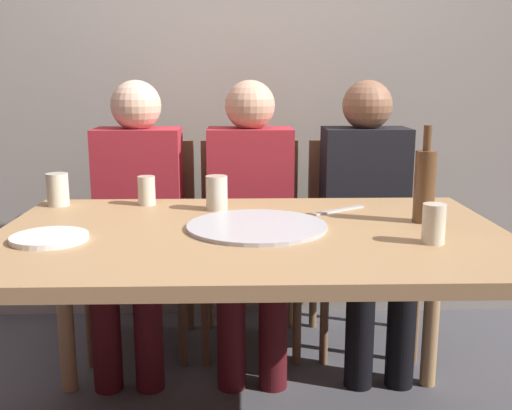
{
  "coord_description": "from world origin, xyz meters",
  "views": [
    {
      "loc": [
        -0.03,
        -1.73,
        1.18
      ],
      "look_at": [
        0.02,
        0.13,
        0.79
      ],
      "focal_mm": 42.36,
      "sensor_mm": 36.0,
      "label": 1
    }
  ],
  "objects_px": {
    "pizza_tray": "(257,226)",
    "chair_right": "(360,229)",
    "guest_by_wall": "(368,208)",
    "plate_stack": "(50,238)",
    "guest_in_sweater": "(137,210)",
    "chair_middle": "(250,230)",
    "wine_bottle": "(425,184)",
    "tumbler_near": "(147,191)",
    "tumbler_far": "(58,190)",
    "dining_table": "(252,255)",
    "short_glass": "(217,193)",
    "wine_glass": "(434,224)",
    "guest_in_beanie": "(251,209)",
    "chair_left": "(143,230)",
    "table_knife": "(339,210)"
  },
  "relations": [
    {
      "from": "chair_right",
      "to": "guest_in_sweater",
      "type": "relative_size",
      "value": 0.77
    },
    {
      "from": "short_glass",
      "to": "chair_middle",
      "type": "bearing_deg",
      "value": 78.25
    },
    {
      "from": "chair_middle",
      "to": "chair_left",
      "type": "bearing_deg",
      "value": 0.0
    },
    {
      "from": "wine_glass",
      "to": "guest_in_sweater",
      "type": "bearing_deg",
      "value": 137.47
    },
    {
      "from": "tumbler_near",
      "to": "chair_middle",
      "type": "relative_size",
      "value": 0.11
    },
    {
      "from": "short_glass",
      "to": "chair_right",
      "type": "xyz_separation_m",
      "value": [
        0.62,
        0.59,
        -0.28
      ]
    },
    {
      "from": "table_knife",
      "to": "chair_middle",
      "type": "distance_m",
      "value": 0.73
    },
    {
      "from": "wine_bottle",
      "to": "guest_by_wall",
      "type": "distance_m",
      "value": 0.67
    },
    {
      "from": "dining_table",
      "to": "chair_left",
      "type": "relative_size",
      "value": 1.68
    },
    {
      "from": "chair_middle",
      "to": "short_glass",
      "type": "bearing_deg",
      "value": 78.25
    },
    {
      "from": "guest_in_sweater",
      "to": "guest_in_beanie",
      "type": "distance_m",
      "value": 0.47
    },
    {
      "from": "dining_table",
      "to": "short_glass",
      "type": "relative_size",
      "value": 12.87
    },
    {
      "from": "dining_table",
      "to": "guest_in_sweater",
      "type": "xyz_separation_m",
      "value": [
        -0.47,
        0.73,
        -0.02
      ]
    },
    {
      "from": "dining_table",
      "to": "tumbler_near",
      "type": "relative_size",
      "value": 14.72
    },
    {
      "from": "plate_stack",
      "to": "chair_left",
      "type": "height_order",
      "value": "chair_left"
    },
    {
      "from": "tumbler_near",
      "to": "chair_right",
      "type": "height_order",
      "value": "chair_right"
    },
    {
      "from": "pizza_tray",
      "to": "chair_right",
      "type": "relative_size",
      "value": 0.47
    },
    {
      "from": "chair_right",
      "to": "guest_in_sweater",
      "type": "distance_m",
      "value": 0.99
    },
    {
      "from": "wine_bottle",
      "to": "plate_stack",
      "type": "distance_m",
      "value": 1.12
    },
    {
      "from": "plate_stack",
      "to": "chair_left",
      "type": "distance_m",
      "value": 1.01
    },
    {
      "from": "guest_in_beanie",
      "to": "guest_by_wall",
      "type": "bearing_deg",
      "value": -180.0
    },
    {
      "from": "short_glass",
      "to": "wine_bottle",
      "type": "bearing_deg",
      "value": -16.62
    },
    {
      "from": "tumbler_near",
      "to": "tumbler_far",
      "type": "distance_m",
      "value": 0.31
    },
    {
      "from": "guest_in_beanie",
      "to": "guest_by_wall",
      "type": "distance_m",
      "value": 0.49
    },
    {
      "from": "tumbler_far",
      "to": "short_glass",
      "type": "distance_m",
      "value": 0.57
    },
    {
      "from": "guest_by_wall",
      "to": "dining_table",
      "type": "bearing_deg",
      "value": 55.45
    },
    {
      "from": "wine_bottle",
      "to": "tumbler_far",
      "type": "bearing_deg",
      "value": 167.0
    },
    {
      "from": "pizza_tray",
      "to": "plate_stack",
      "type": "distance_m",
      "value": 0.59
    },
    {
      "from": "pizza_tray",
      "to": "guest_in_beanie",
      "type": "relative_size",
      "value": 0.36
    },
    {
      "from": "short_glass",
      "to": "guest_by_wall",
      "type": "xyz_separation_m",
      "value": [
        0.62,
        0.44,
        -0.15
      ]
    },
    {
      "from": "guest_by_wall",
      "to": "plate_stack",
      "type": "bearing_deg",
      "value": 37.68
    },
    {
      "from": "table_knife",
      "to": "tumbler_near",
      "type": "bearing_deg",
      "value": 134.81
    },
    {
      "from": "guest_in_sweater",
      "to": "chair_right",
      "type": "bearing_deg",
      "value": -171.11
    },
    {
      "from": "wine_glass",
      "to": "tumbler_near",
      "type": "bearing_deg",
      "value": 148.37
    },
    {
      "from": "dining_table",
      "to": "plate_stack",
      "type": "distance_m",
      "value": 0.58
    },
    {
      "from": "chair_middle",
      "to": "chair_right",
      "type": "bearing_deg",
      "value": -180.0
    },
    {
      "from": "wine_bottle",
      "to": "wine_glass",
      "type": "xyz_separation_m",
      "value": [
        -0.05,
        -0.24,
        -0.06
      ]
    },
    {
      "from": "guest_in_sweater",
      "to": "guest_in_beanie",
      "type": "xyz_separation_m",
      "value": [
        0.47,
        0.0,
        0.0
      ]
    },
    {
      "from": "guest_in_sweater",
      "to": "chair_middle",
      "type": "bearing_deg",
      "value": -162.3
    },
    {
      "from": "guest_in_sweater",
      "to": "wine_bottle",
      "type": "bearing_deg",
      "value": 147.68
    },
    {
      "from": "wine_bottle",
      "to": "chair_middle",
      "type": "relative_size",
      "value": 0.34
    },
    {
      "from": "tumbler_near",
      "to": "plate_stack",
      "type": "relative_size",
      "value": 0.48
    },
    {
      "from": "tumbler_far",
      "to": "table_knife",
      "type": "height_order",
      "value": "tumbler_far"
    },
    {
      "from": "wine_bottle",
      "to": "short_glass",
      "type": "xyz_separation_m",
      "value": [
        -0.65,
        0.19,
        -0.06
      ]
    },
    {
      "from": "chair_left",
      "to": "guest_in_sweater",
      "type": "relative_size",
      "value": 0.77
    },
    {
      "from": "wine_bottle",
      "to": "table_knife",
      "type": "relative_size",
      "value": 1.38
    },
    {
      "from": "plate_stack",
      "to": "guest_by_wall",
      "type": "bearing_deg",
      "value": 37.68
    },
    {
      "from": "tumbler_far",
      "to": "guest_by_wall",
      "type": "height_order",
      "value": "guest_by_wall"
    },
    {
      "from": "guest_by_wall",
      "to": "short_glass",
      "type": "bearing_deg",
      "value": 35.54
    },
    {
      "from": "tumbler_far",
      "to": "plate_stack",
      "type": "relative_size",
      "value": 0.54
    }
  ]
}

